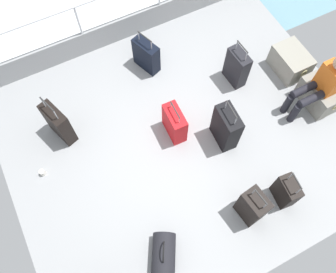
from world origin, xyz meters
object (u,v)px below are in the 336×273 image
at_px(suitcase_5, 252,207).
at_px(suitcase_6, 175,123).
at_px(suitcase_3, 226,127).
at_px(suitcase_0, 286,191).
at_px(suitcase_1, 59,123).
at_px(suitcase_4, 237,67).
at_px(paper_cup, 43,173).
at_px(suitcase_7, 146,55).
at_px(cargo_crate_1, 320,94).
at_px(passenger_seated, 320,85).
at_px(duffel_bag, 164,254).
at_px(cargo_crate_0, 290,62).

relative_size(suitcase_5, suitcase_6, 1.16).
height_order(suitcase_3, suitcase_5, suitcase_3).
height_order(suitcase_0, suitcase_6, suitcase_0).
height_order(suitcase_1, suitcase_4, suitcase_1).
bearing_deg(paper_cup, suitcase_7, 115.55).
xyz_separation_m(cargo_crate_1, passenger_seated, (0.00, -0.19, 0.38)).
xyz_separation_m(suitcase_0, suitcase_7, (-2.88, -0.69, 0.02)).
height_order(suitcase_5, paper_cup, suitcase_5).
height_order(suitcase_3, paper_cup, suitcase_3).
relative_size(cargo_crate_1, suitcase_6, 0.97).
xyz_separation_m(suitcase_7, duffel_bag, (2.83, -1.13, -0.12)).
height_order(suitcase_1, suitcase_6, suitcase_1).
bearing_deg(suitcase_1, paper_cup, -46.23).
bearing_deg(cargo_crate_0, cargo_crate_1, 2.82).
bearing_deg(duffel_bag, suitcase_4, 130.53).
bearing_deg(suitcase_4, passenger_seated, 37.91).
distance_m(suitcase_1, suitcase_5, 2.93).
bearing_deg(cargo_crate_1, cargo_crate_0, -177.18).
relative_size(suitcase_3, suitcase_7, 1.20).
relative_size(suitcase_1, paper_cup, 8.88).
relative_size(cargo_crate_0, suitcase_7, 0.89).
height_order(cargo_crate_0, cargo_crate_1, cargo_crate_1).
relative_size(cargo_crate_0, suitcase_5, 0.83).
distance_m(cargo_crate_1, paper_cup, 4.33).
bearing_deg(suitcase_6, suitcase_7, 172.70).
distance_m(passenger_seated, suitcase_3, 1.49).
xyz_separation_m(suitcase_0, suitcase_4, (-2.00, 0.46, 0.06)).
relative_size(passenger_seated, suitcase_4, 1.37).
xyz_separation_m(cargo_crate_0, suitcase_7, (-1.13, -2.05, 0.07)).
relative_size(suitcase_0, suitcase_7, 0.98).
distance_m(suitcase_0, duffel_bag, 1.82).
distance_m(cargo_crate_1, passenger_seated, 0.43).
height_order(suitcase_0, paper_cup, suitcase_0).
relative_size(cargo_crate_0, duffel_bag, 1.12).
xyz_separation_m(suitcase_3, suitcase_7, (-1.73, -0.43, -0.07)).
relative_size(suitcase_0, paper_cup, 7.13).
bearing_deg(duffel_bag, suitcase_6, 147.98).
relative_size(suitcase_7, paper_cup, 7.26).
xyz_separation_m(suitcase_5, duffel_bag, (-0.02, -1.28, -0.16)).
bearing_deg(suitcase_0, suitcase_6, -151.78).
bearing_deg(paper_cup, cargo_crate_0, 88.70).
distance_m(suitcase_6, duffel_bag, 1.82).
bearing_deg(suitcase_0, suitcase_7, -166.61).
distance_m(passenger_seated, suitcase_7, 2.67).
bearing_deg(cargo_crate_1, suitcase_3, -94.17).
distance_m(cargo_crate_1, suitcase_3, 1.66).
distance_m(suitcase_7, duffel_bag, 3.05).
xyz_separation_m(suitcase_5, suitcase_7, (-2.86, -0.15, -0.03)).
xyz_separation_m(cargo_crate_0, suitcase_5, (1.73, -1.89, 0.11)).
bearing_deg(suitcase_0, suitcase_1, -134.57).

